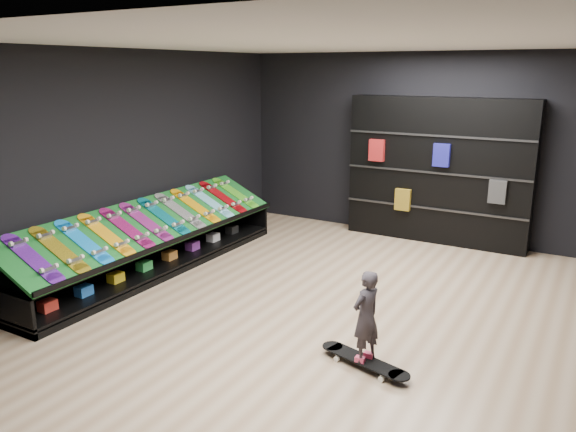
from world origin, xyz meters
The scene contains 22 objects.
floor centered at (0.00, 0.00, 0.00)m, with size 6.00×7.00×0.01m, color tan.
ceiling centered at (0.00, 0.00, 3.00)m, with size 6.00×7.00×0.01m, color white.
wall_back centered at (0.00, 3.50, 1.50)m, with size 6.00×0.02×3.00m, color black.
wall_front centered at (0.00, -3.50, 1.50)m, with size 6.00×0.02×3.00m, color black.
wall_left centered at (-3.00, 0.00, 1.50)m, with size 0.02×7.00×3.00m, color black.
display_rack centered at (-2.55, 0.00, 0.25)m, with size 0.90×4.50×0.50m, color black, non-canonical shape.
turf_ramp centered at (-2.50, 0.00, 0.71)m, with size 1.00×4.50×0.04m, color #0D5519.
back_shelving centered at (0.45, 3.32, 1.15)m, with size 2.89×0.34×2.31m, color black.
floor_skateboard centered at (1.04, -1.02, 0.04)m, with size 0.98×0.22×0.09m, color black, non-canonical shape.
child centered at (1.04, -1.02, 0.36)m, with size 0.20×0.14×0.53m, color black.
display_board_0 centered at (-2.49, -1.90, 0.74)m, with size 0.98×0.22×0.09m, color purple, non-canonical shape.
display_board_1 centered at (-2.49, -1.55, 0.74)m, with size 0.98×0.22×0.09m, color yellow, non-canonical shape.
display_board_2 centered at (-2.49, -1.21, 0.74)m, with size 0.98×0.22×0.09m, color blue, non-canonical shape.
display_board_3 centered at (-2.49, -0.86, 0.74)m, with size 0.98×0.22×0.09m, color orange, non-canonical shape.
display_board_4 centered at (-2.49, -0.52, 0.74)m, with size 0.98×0.22×0.09m, color #E5198C, non-canonical shape.
display_board_5 centered at (-2.49, -0.17, 0.74)m, with size 0.98×0.22×0.09m, color #2626BF, non-canonical shape.
display_board_6 centered at (-2.49, 0.17, 0.74)m, with size 0.98×0.22×0.09m, color #0C8C99, non-canonical shape.
display_board_7 centered at (-2.49, 0.52, 0.74)m, with size 0.98×0.22×0.09m, color black, non-canonical shape.
display_board_8 centered at (-2.49, 0.86, 0.74)m, with size 0.98×0.22×0.09m, color yellow, non-canonical shape.
display_board_9 centered at (-2.49, 1.21, 0.74)m, with size 0.98×0.22×0.09m, color #0CB2E5, non-canonical shape.
display_board_10 centered at (-2.49, 1.55, 0.74)m, with size 0.98×0.22×0.09m, color red, non-canonical shape.
display_board_11 centered at (-2.49, 1.90, 0.74)m, with size 0.98×0.22×0.09m, color green, non-canonical shape.
Camera 1 is at (2.80, -5.49, 2.74)m, focal length 35.00 mm.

